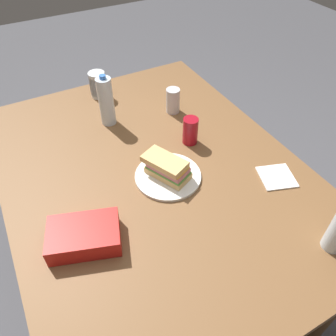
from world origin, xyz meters
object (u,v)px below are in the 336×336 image
object	(u,v)px
paper_plate	(168,176)
soda_can_red	(190,131)
sandwich	(167,167)
plastic_cup_stack	(98,85)
soda_can_silver	(173,101)
water_bottle_tall	(106,101)
chip_bag	(84,236)
dining_table	(153,183)

from	to	relation	value
paper_plate	soda_can_red	xyz separation A→B (m)	(0.15, -0.19, 0.05)
sandwich	plastic_cup_stack	world-z (taller)	plastic_cup_stack
soda_can_silver	sandwich	bearing A→B (deg)	148.29
sandwich	plastic_cup_stack	bearing A→B (deg)	2.72
soda_can_red	water_bottle_tall	size ratio (longest dim) A/B	0.50
sandwich	soda_can_red	size ratio (longest dim) A/B	1.64
water_bottle_tall	soda_can_silver	size ratio (longest dim) A/B	2.00
sandwich	soda_can_silver	distance (m)	0.45
paper_plate	water_bottle_tall	size ratio (longest dim) A/B	1.07
chip_bag	paper_plate	bearing A→B (deg)	-141.92
dining_table	water_bottle_tall	bearing A→B (deg)	5.89
dining_table	paper_plate	size ratio (longest dim) A/B	5.84
soda_can_red	chip_bag	distance (m)	0.64
paper_plate	dining_table	bearing A→B (deg)	26.77
plastic_cup_stack	soda_can_red	bearing A→B (deg)	-157.71
paper_plate	water_bottle_tall	distance (m)	0.47
dining_table	water_bottle_tall	size ratio (longest dim) A/B	6.23
sandwich	soda_can_silver	bearing A→B (deg)	-31.71
plastic_cup_stack	chip_bag	bearing A→B (deg)	157.41
dining_table	water_bottle_tall	xyz separation A→B (m)	(0.38, 0.04, 0.20)
paper_plate	sandwich	world-z (taller)	sandwich
plastic_cup_stack	soda_can_silver	xyz separation A→B (m)	(-0.31, -0.27, -0.00)
soda_can_red	paper_plate	bearing A→B (deg)	128.08
chip_bag	soda_can_silver	size ratio (longest dim) A/B	1.89
dining_table	chip_bag	world-z (taller)	chip_bag
soda_can_red	plastic_cup_stack	size ratio (longest dim) A/B	0.93
paper_plate	sandwich	xyz separation A→B (m)	(0.00, 0.00, 0.05)
paper_plate	soda_can_silver	world-z (taller)	soda_can_silver
chip_bag	plastic_cup_stack	xyz separation A→B (m)	(0.83, -0.34, 0.03)
soda_can_red	chip_bag	size ratio (longest dim) A/B	0.53
dining_table	sandwich	world-z (taller)	sandwich
paper_plate	chip_bag	world-z (taller)	chip_bag
chip_bag	water_bottle_tall	xyz separation A→B (m)	(0.59, -0.31, 0.08)
chip_bag	soda_can_silver	world-z (taller)	soda_can_silver
plastic_cup_stack	soda_can_silver	distance (m)	0.41
water_bottle_tall	soda_can_silver	world-z (taller)	water_bottle_tall
paper_plate	plastic_cup_stack	distance (m)	0.70
soda_can_red	soda_can_silver	world-z (taller)	same
paper_plate	water_bottle_tall	bearing A→B (deg)	9.36
soda_can_red	dining_table	bearing A→B (deg)	109.26
chip_bag	plastic_cup_stack	size ratio (longest dim) A/B	1.76
dining_table	soda_can_silver	size ratio (longest dim) A/B	12.50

